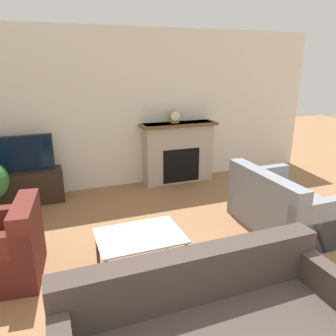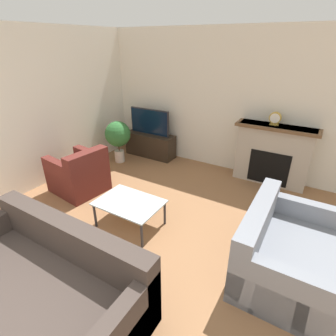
% 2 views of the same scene
% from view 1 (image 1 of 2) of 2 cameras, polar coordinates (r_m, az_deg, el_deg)
% --- Properties ---
extents(wall_back, '(7.89, 0.06, 2.70)m').
position_cam_1_polar(wall_back, '(5.74, -9.93, 9.78)').
color(wall_back, silver).
rests_on(wall_back, ground_plane).
extents(fireplace, '(1.39, 0.40, 1.10)m').
position_cam_1_polar(fireplace, '(6.03, 1.76, 2.95)').
color(fireplace, '#B2A899').
rests_on(fireplace, ground_plane).
extents(tv_stand, '(1.16, 0.39, 0.53)m').
position_cam_1_polar(tv_stand, '(5.61, -23.70, -3.15)').
color(tv_stand, '#2D2319').
rests_on(tv_stand, ground_plane).
extents(tv, '(0.98, 0.06, 0.57)m').
position_cam_1_polar(tv, '(5.45, -24.42, 2.24)').
color(tv, '#232328').
rests_on(tv, tv_stand).
extents(couch_loveseat, '(0.96, 1.40, 0.82)m').
position_cam_1_polar(couch_loveseat, '(4.64, 19.40, -6.61)').
color(couch_loveseat, gray).
rests_on(couch_loveseat, ground_plane).
extents(armchair_by_window, '(0.93, 0.86, 0.82)m').
position_cam_1_polar(armchair_by_window, '(3.82, -27.24, -12.98)').
color(armchair_by_window, '#5B231E').
rests_on(armchair_by_window, ground_plane).
extents(coffee_table, '(0.90, 0.64, 0.40)m').
position_cam_1_polar(coffee_table, '(3.56, -4.94, -12.06)').
color(coffee_table, '#333338').
rests_on(coffee_table, ground_plane).
extents(mantel_clock, '(0.20, 0.07, 0.23)m').
position_cam_1_polar(mantel_clock, '(5.88, 1.21, 8.99)').
color(mantel_clock, '#B79338').
rests_on(mantel_clock, fireplace).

